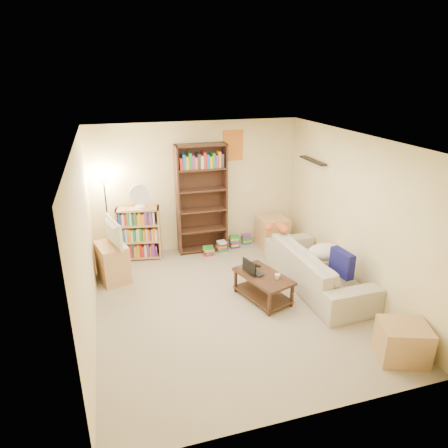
# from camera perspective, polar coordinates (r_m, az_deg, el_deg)

# --- Properties ---
(room) EXTENTS (4.50, 4.54, 2.52)m
(room) POSITION_cam_1_polar(r_m,az_deg,el_deg) (5.57, 1.24, 2.91)
(room) COLOR tan
(room) RESTS_ON ground
(sofa) EXTENTS (2.32, 1.01, 0.66)m
(sofa) POSITION_cam_1_polar(r_m,az_deg,el_deg) (6.77, 13.17, -6.08)
(sofa) COLOR #C0B69F
(sofa) RESTS_ON ground
(navy_pillow) EXTENTS (0.18, 0.45, 0.39)m
(navy_pillow) POSITION_cam_1_polar(r_m,az_deg,el_deg) (6.33, 16.49, -5.36)
(navy_pillow) COLOR #141459
(navy_pillow) RESTS_ON sofa
(cream_blanket) EXTENTS (0.61, 0.44, 0.26)m
(cream_blanket) POSITION_cam_1_polar(r_m,az_deg,el_deg) (6.79, 14.29, -3.88)
(cream_blanket) COLOR silver
(cream_blanket) RESTS_ON sofa
(tabby_cat) EXTENTS (0.52, 0.20, 0.18)m
(tabby_cat) POSITION_cam_1_polar(r_m,az_deg,el_deg) (7.16, 7.91, -0.47)
(tabby_cat) COLOR #D15A2C
(tabby_cat) RESTS_ON sofa
(coffee_table) EXTENTS (0.79, 1.06, 0.42)m
(coffee_table) POSITION_cam_1_polar(r_m,az_deg,el_deg) (6.28, 5.60, -8.48)
(coffee_table) COLOR #3C2417
(coffee_table) RESTS_ON ground
(laptop) EXTENTS (0.52, 0.50, 0.03)m
(laptop) POSITION_cam_1_polar(r_m,az_deg,el_deg) (6.29, 4.59, -6.72)
(laptop) COLOR black
(laptop) RESTS_ON coffee_table
(laptop_screen) EXTENTS (0.11, 0.30, 0.21)m
(laptop_screen) POSITION_cam_1_polar(r_m,az_deg,el_deg) (6.16, 3.63, -6.14)
(laptop_screen) COLOR white
(laptop_screen) RESTS_ON laptop
(mug) EXTENTS (0.17, 0.17, 0.08)m
(mug) POSITION_cam_1_polar(r_m,az_deg,el_deg) (6.11, 7.64, -7.45)
(mug) COLOR white
(mug) RESTS_ON coffee_table
(tv_remote) EXTENTS (0.14, 0.17, 0.02)m
(tv_remote) POSITION_cam_1_polar(r_m,az_deg,el_deg) (6.48, 4.57, -5.86)
(tv_remote) COLOR black
(tv_remote) RESTS_ON coffee_table
(tv_stand) EXTENTS (0.58, 0.70, 0.65)m
(tv_stand) POSITION_cam_1_polar(r_m,az_deg,el_deg) (7.03, -15.61, -5.30)
(tv_stand) COLOR tan
(tv_stand) RESTS_ON ground
(television) EXTENTS (0.81, 0.48, 0.44)m
(television) POSITION_cam_1_polar(r_m,az_deg,el_deg) (6.81, -16.05, -1.18)
(television) COLOR black
(television) RESTS_ON tv_stand
(tall_bookshelf) EXTENTS (0.95, 0.33, 2.11)m
(tall_bookshelf) POSITION_cam_1_polar(r_m,az_deg,el_deg) (7.61, -3.20, 3.93)
(tall_bookshelf) COLOR #422619
(tall_bookshelf) RESTS_ON ground
(short_bookshelf) EXTENTS (0.82, 0.44, 1.01)m
(short_bookshelf) POSITION_cam_1_polar(r_m,az_deg,el_deg) (7.65, -12.01, -1.32)
(short_bookshelf) COLOR tan
(short_bookshelf) RESTS_ON ground
(desk_fan) EXTENTS (0.36, 0.20, 0.46)m
(desk_fan) POSITION_cam_1_polar(r_m,az_deg,el_deg) (7.36, -11.97, 3.90)
(desk_fan) COLOR white
(desk_fan) RESTS_ON short_bookshelf
(floor_lamp) EXTENTS (0.27, 0.27, 1.61)m
(floor_lamp) POSITION_cam_1_polar(r_m,az_deg,el_deg) (7.38, -16.62, 3.85)
(floor_lamp) COLOR black
(floor_lamp) RESTS_ON ground
(side_table) EXTENTS (0.56, 0.56, 0.62)m
(side_table) POSITION_cam_1_polar(r_m,az_deg,el_deg) (8.10, 6.95, -1.20)
(side_table) COLOR #D9B369
(side_table) RESTS_ON ground
(end_cabinet) EXTENTS (0.70, 0.65, 0.48)m
(end_cabinet) POSITION_cam_1_polar(r_m,az_deg,el_deg) (5.57, 24.16, -15.11)
(end_cabinet) COLOR tan
(end_cabinet) RESTS_ON ground
(book_stacks) EXTENTS (1.09, 0.47, 0.25)m
(book_stacks) POSITION_cam_1_polar(r_m,az_deg,el_deg) (8.01, 0.69, -2.88)
(book_stacks) COLOR red
(book_stacks) RESTS_ON ground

